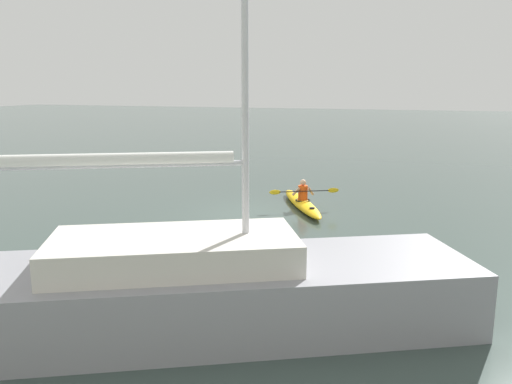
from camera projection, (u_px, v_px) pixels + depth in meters
name	position (u px, v px, depth m)	size (l,w,h in m)	color
ground_plane	(253.00, 214.00, 17.52)	(160.00, 160.00, 0.00)	#384742
kayak	(302.00, 203.00, 18.41)	(2.69, 4.26, 0.31)	#EAB214
kayaker	(303.00, 191.00, 18.18)	(2.18, 1.21, 0.71)	#E04C14
sailboat_small_daysailer	(209.00, 288.00, 9.15)	(9.94, 6.62, 11.63)	gray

